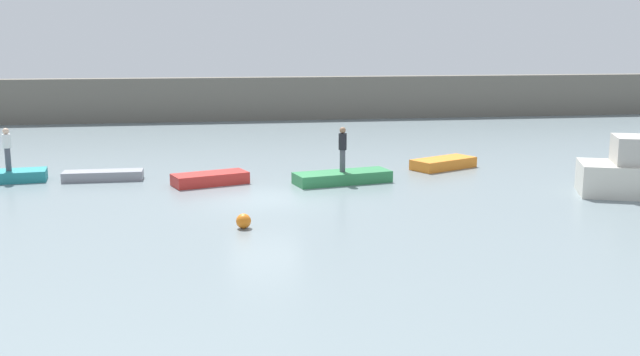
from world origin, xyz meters
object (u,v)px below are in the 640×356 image
rowboat_green (342,177)px  rowboat_orange (443,163)px  rowboat_grey (103,175)px  rowboat_red (210,179)px  rowboat_teal (9,176)px  mooring_buoy (244,221)px  person_white_shirt (7,147)px  person_dark_shirt (343,147)px

rowboat_green → rowboat_orange: bearing=14.0°
rowboat_grey → rowboat_red: (4.27, -1.52, 0.03)m
rowboat_grey → rowboat_green: (9.46, -2.02, 0.03)m
rowboat_orange → rowboat_teal: bearing=153.2°
rowboat_teal → rowboat_grey: bearing=-11.9°
mooring_buoy → rowboat_teal: bearing=135.5°
rowboat_grey → mooring_buoy: mooring_buoy is taller
rowboat_teal → mooring_buoy: size_ratio=6.16×
rowboat_green → rowboat_orange: 5.58m
rowboat_orange → rowboat_red: bearing=163.8°
rowboat_teal → person_white_shirt: person_white_shirt is taller
rowboat_teal → rowboat_red: 8.15m
rowboat_grey → person_dark_shirt: bearing=-12.4°
rowboat_grey → rowboat_orange: bearing=1.6°
person_white_shirt → rowboat_red: bearing=-12.8°
person_dark_shirt → rowboat_teal: bearing=170.0°
person_white_shirt → mooring_buoy: person_white_shirt is taller
rowboat_red → mooring_buoy: 7.02m
rowboat_red → rowboat_teal: bearing=148.2°
person_dark_shirt → mooring_buoy: size_ratio=3.89×
person_dark_shirt → mooring_buoy: bearing=-123.3°
person_white_shirt → mooring_buoy: (8.90, -8.76, -1.18)m
rowboat_green → person_white_shirt: (-13.14, 2.31, 1.18)m
rowboat_orange → person_white_shirt: size_ratio=1.71×
rowboat_teal → person_dark_shirt: bearing=-17.4°
rowboat_grey → mooring_buoy: bearing=-58.7°
rowboat_orange → rowboat_green: bearing=179.4°
rowboat_red → rowboat_green: 5.22m
rowboat_grey → person_white_shirt: bearing=175.2°
rowboat_red → rowboat_orange: size_ratio=0.98×
rowboat_teal → rowboat_green: (13.14, -2.31, 0.01)m
rowboat_teal → rowboat_red: (7.95, -1.80, 0.01)m
rowboat_grey → rowboat_orange: rowboat_orange is taller
rowboat_red → person_dark_shirt: size_ratio=1.63×
rowboat_green → mooring_buoy: size_ratio=8.41×
rowboat_grey → rowboat_green: bearing=-12.4°
rowboat_teal → person_white_shirt: bearing=172.5°
rowboat_red → rowboat_orange: (10.17, 2.02, -0.00)m
rowboat_red → rowboat_grey: bearing=141.4°
rowboat_green → rowboat_teal: bearing=157.3°
rowboat_orange → person_dark_shirt: person_dark_shirt is taller
rowboat_red → mooring_buoy: bearing=-101.2°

